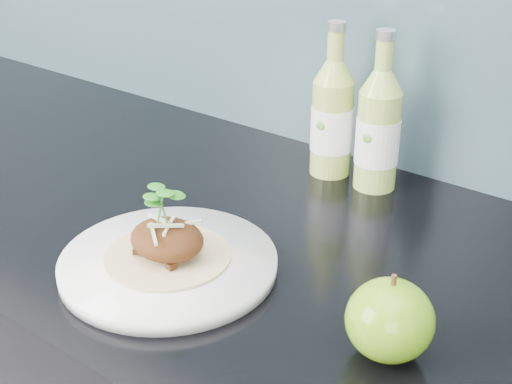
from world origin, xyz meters
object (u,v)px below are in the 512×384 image
green_apple (390,320)px  cider_bottle_left (332,118)px  cider_bottle_right (378,130)px  dinner_plate (169,263)px

green_apple → cider_bottle_left: size_ratio=0.40×
cider_bottle_right → cider_bottle_left: bearing=-179.4°
dinner_plate → cider_bottle_left: cider_bottle_left is taller
dinner_plate → cider_bottle_left: bearing=89.5°
cider_bottle_left → cider_bottle_right: 0.07m
cider_bottle_left → dinner_plate: bearing=-76.9°
green_apple → cider_bottle_right: cider_bottle_right is taller
cider_bottle_left → cider_bottle_right: (0.07, -0.00, 0.00)m
green_apple → cider_bottle_left: (-0.27, 0.32, 0.05)m
dinner_plate → green_apple: green_apple is taller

